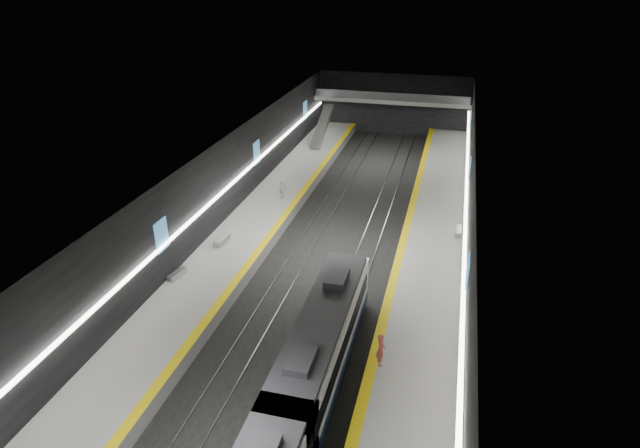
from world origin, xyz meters
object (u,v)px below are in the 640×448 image
(train, at_px, (284,436))
(bench_right_far, at_px, (459,231))
(escalator, at_px, (322,126))
(bench_left_near, at_px, (177,274))
(bench_left_far, at_px, (222,240))
(passenger_left_a, at_px, (282,190))
(passenger_right_a, at_px, (381,350))

(train, bearing_deg, bench_right_far, 73.99)
(train, relative_size, escalator, 3.50)
(bench_left_near, xyz_separation_m, bench_left_far, (0.95, 5.51, 0.03))
(passenger_left_a, bearing_deg, bench_right_far, 94.20)
(escalator, relative_size, bench_right_far, 4.54)
(bench_left_near, height_order, passenger_left_a, passenger_left_a)
(bench_left_near, xyz_separation_m, bench_right_far, (19.00, 11.83, 0.01))
(train, bearing_deg, bench_left_near, 133.69)
(escalator, bearing_deg, bench_left_far, -92.15)
(passenger_right_a, bearing_deg, bench_left_near, 54.52)
(bench_left_near, relative_size, bench_left_far, 0.88)
(train, distance_m, escalator, 47.10)
(escalator, height_order, passenger_left_a, escalator)
(bench_left_far, distance_m, passenger_left_a, 9.81)
(bench_right_far, bearing_deg, passenger_right_a, -101.61)
(bench_right_far, bearing_deg, bench_left_far, -159.93)
(escalator, xyz_separation_m, passenger_left_a, (0.81, -18.33, -1.04))
(bench_right_far, bearing_deg, passenger_left_a, 169.26)
(passenger_left_a, bearing_deg, train, 34.07)
(train, xyz_separation_m, passenger_left_a, (-9.19, 27.69, -0.34))
(escalator, xyz_separation_m, bench_left_far, (-1.05, -27.94, -1.67))
(escalator, height_order, passenger_right_a, escalator)
(escalator, distance_m, bench_left_near, 33.56)
(escalator, relative_size, passenger_right_a, 4.11)
(bench_left_near, distance_m, bench_right_far, 22.38)
(escalator, bearing_deg, bench_left_near, -93.42)
(train, bearing_deg, passenger_left_a, 108.37)
(train, distance_m, bench_left_near, 17.40)
(train, distance_m, passenger_left_a, 29.18)
(bench_right_far, relative_size, passenger_left_a, 1.03)
(train, distance_m, bench_right_far, 25.40)
(escalator, bearing_deg, passenger_left_a, -87.48)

